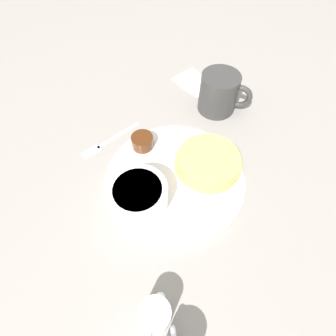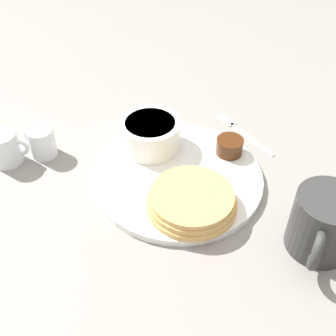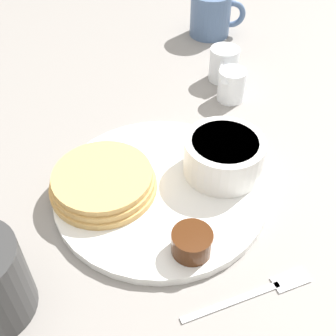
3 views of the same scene
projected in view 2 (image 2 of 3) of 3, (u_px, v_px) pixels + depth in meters
name	position (u px, v px, depth m)	size (l,w,h in m)	color
ground_plane	(178.00, 180.00, 0.70)	(4.00, 4.00, 0.00)	gray
plate	(178.00, 177.00, 0.70)	(0.28, 0.28, 0.01)	white
pancake_stack	(192.00, 200.00, 0.63)	(0.14, 0.14, 0.03)	tan
bowl	(150.00, 133.00, 0.73)	(0.11, 0.11, 0.05)	white
syrup_cup	(229.00, 146.00, 0.73)	(0.05, 0.05, 0.03)	#47230F
butter_ramekin	(153.00, 131.00, 0.76)	(0.04, 0.04, 0.04)	white
coffee_mug	(323.00, 224.00, 0.57)	(0.12, 0.09, 0.09)	#333333
creamer_pitcher_near	(42.00, 142.00, 0.73)	(0.05, 0.07, 0.06)	white
creamer_pitcher_far	(5.00, 148.00, 0.72)	(0.06, 0.06, 0.06)	white
fork	(238.00, 129.00, 0.80)	(0.05, 0.15, 0.00)	silver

